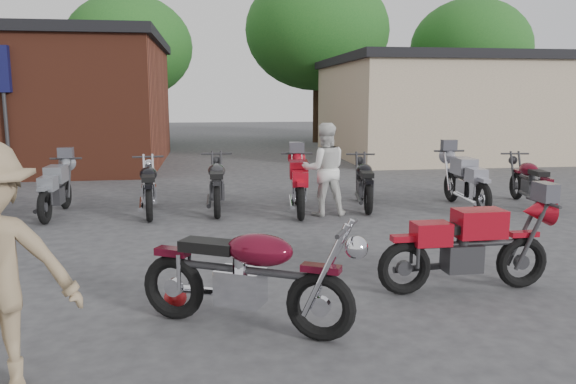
{
  "coord_description": "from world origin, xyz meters",
  "views": [
    {
      "loc": [
        -1.43,
        -5.91,
        2.3
      ],
      "look_at": [
        -0.27,
        2.2,
        0.9
      ],
      "focal_mm": 35.0,
      "sensor_mm": 36.0,
      "label": 1
    }
  ],
  "objects": [
    {
      "name": "ground",
      "position": [
        0.0,
        0.0,
        0.0
      ],
      "size": [
        90.0,
        90.0,
        0.0
      ],
      "primitive_type": "plane",
      "color": "#363639"
    },
    {
      "name": "stucco_building",
      "position": [
        8.5,
        15.0,
        1.75
      ],
      "size": [
        10.0,
        8.0,
        3.5
      ],
      "primitive_type": "cube",
      "color": "gray",
      "rests_on": "ground"
    },
    {
      "name": "tree_1",
      "position": [
        -5.0,
        22.0,
        3.7
      ],
      "size": [
        5.92,
        5.92,
        7.4
      ],
      "primitive_type": null,
      "color": "#124316",
      "rests_on": "ground"
    },
    {
      "name": "tree_2",
      "position": [
        4.0,
        22.0,
        4.4
      ],
      "size": [
        7.04,
        7.04,
        8.8
      ],
      "primitive_type": null,
      "color": "#124316",
      "rests_on": "ground"
    },
    {
      "name": "tree_3",
      "position": [
        12.0,
        22.0,
        3.8
      ],
      "size": [
        6.08,
        6.08,
        7.6
      ],
      "primitive_type": null,
      "color": "#124316",
      "rests_on": "ground"
    },
    {
      "name": "vintage_motorcycle",
      "position": [
        -1.07,
        -0.63,
        0.63
      ],
      "size": [
        2.27,
        1.66,
        1.27
      ],
      "primitive_type": null,
      "rotation": [
        0.0,
        0.0,
        -0.49
      ],
      "color": "#540A1B",
      "rests_on": "ground"
    },
    {
      "name": "sportbike",
      "position": [
        1.59,
        0.15,
        0.59
      ],
      "size": [
        2.06,
        0.72,
        1.19
      ],
      "primitive_type": null,
      "rotation": [
        0.0,
        0.0,
        0.02
      ],
      "color": "#A90E1D",
      "rests_on": "ground"
    },
    {
      "name": "helmet",
      "position": [
        -1.82,
        0.09,
        0.11
      ],
      "size": [
        0.32,
        0.32,
        0.23
      ],
      "primitive_type": "ellipsoid",
      "rotation": [
        0.0,
        0.0,
        0.34
      ],
      "color": "red",
      "rests_on": "ground"
    },
    {
      "name": "person_light",
      "position": [
        0.79,
        4.66,
        0.9
      ],
      "size": [
        0.9,
        0.71,
        1.8
      ],
      "primitive_type": "imported",
      "rotation": [
        0.0,
        0.0,
        3.11
      ],
      "color": "silver",
      "rests_on": "ground"
    },
    {
      "name": "row_bike_1",
      "position": [
        -4.38,
        5.34,
        0.58
      ],
      "size": [
        0.68,
        2.0,
        1.16
      ],
      "primitive_type": null,
      "rotation": [
        0.0,
        0.0,
        1.56
      ],
      "color": "gray",
      "rests_on": "ground"
    },
    {
      "name": "row_bike_2",
      "position": [
        -2.6,
        5.28,
        0.59
      ],
      "size": [
        0.86,
        2.08,
        1.17
      ],
      "primitive_type": null,
      "rotation": [
        0.0,
        0.0,
        1.67
      ],
      "color": "black",
      "rests_on": "ground"
    },
    {
      "name": "row_bike_3",
      "position": [
        -1.27,
        5.39,
        0.61
      ],
      "size": [
        0.73,
        2.1,
        1.21
      ],
      "primitive_type": null,
      "rotation": [
        0.0,
        0.0,
        1.55
      ],
      "color": "black",
      "rests_on": "ground"
    },
    {
      "name": "row_bike_4",
      "position": [
        0.35,
        5.01,
        0.61
      ],
      "size": [
        0.93,
        2.18,
        1.23
      ],
      "primitive_type": null,
      "rotation": [
        0.0,
        0.0,
        1.46
      ],
      "color": "red",
      "rests_on": "ground"
    },
    {
      "name": "row_bike_5",
      "position": [
        1.78,
        5.29,
        0.58
      ],
      "size": [
        0.98,
        2.08,
        1.16
      ],
      "primitive_type": null,
      "rotation": [
        0.0,
        0.0,
        1.4
      ],
      "color": "black",
      "rests_on": "ground"
    },
    {
      "name": "row_bike_6",
      "position": [
        3.83,
        4.91,
        0.62
      ],
      "size": [
        0.81,
        2.18,
        1.25
      ],
      "primitive_type": null,
      "rotation": [
        0.0,
        0.0,
        1.53
      ],
      "color": "gray",
      "rests_on": "ground"
    },
    {
      "name": "row_bike_7",
      "position": [
        5.33,
        5.01,
        0.57
      ],
      "size": [
        0.92,
        2.05,
        1.15
      ],
      "primitive_type": null,
      "rotation": [
        0.0,
        0.0,
        1.43
      ],
      "color": "#500A17",
      "rests_on": "ground"
    }
  ]
}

